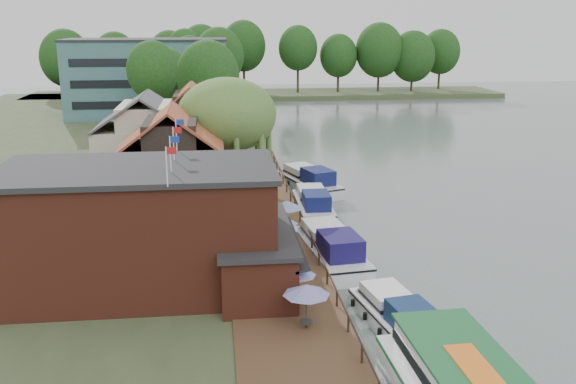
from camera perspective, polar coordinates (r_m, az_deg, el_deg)
name	(u,v)px	position (r m, az deg, el deg)	size (l,w,h in m)	color
ground	(404,284)	(41.56, 10.28, -8.05)	(260.00, 260.00, 0.00)	#546160
land_bank	(48,167)	(75.45, -20.57, 2.13)	(50.00, 140.00, 1.00)	#384728
quay_deck	(265,224)	(49.01, -2.06, -2.88)	(6.00, 50.00, 0.10)	#47301E
quay_rail	(299,215)	(49.62, 1.00, -2.10)	(0.20, 49.00, 1.00)	black
pub	(176,227)	(37.37, -9.95, -3.07)	(20.00, 11.00, 7.30)	maroon
hotel_block	(148,77)	(107.36, -12.33, 9.93)	(25.40, 12.40, 12.30)	#38666B
cottage_a	(173,162)	(51.76, -10.22, 2.68)	(8.60, 7.60, 8.50)	black
cottage_b	(146,140)	(61.79, -12.48, 4.56)	(9.60, 8.60, 8.50)	beige
cottage_c	(192,124)	(70.37, -8.52, 6.00)	(7.60, 7.60, 8.50)	black
willow	(228,137)	(56.38, -5.39, 4.86)	(8.60, 8.60, 10.43)	#476B2D
umbrella_0	(306,306)	(32.54, 1.63, -10.13)	(2.39, 2.39, 2.38)	#201B95
umbrella_1	(298,286)	(34.81, 0.90, -8.39)	(1.97, 1.97, 2.38)	navy
umbrella_2	(285,262)	(38.08, -0.30, -6.27)	(2.22, 2.22, 2.38)	navy
umbrella_3	(280,240)	(41.83, -0.75, -4.27)	(2.45, 2.45, 2.38)	navy
umbrella_4	(281,233)	(43.12, -0.67, -3.67)	(2.37, 2.37, 2.38)	navy
umbrella_5	(286,217)	(46.69, -0.14, -2.19)	(2.42, 2.42, 2.38)	navy
cruiser_0	(397,312)	(35.22, 9.71, -10.47)	(2.93, 9.08, 2.17)	white
cruiser_1	(331,244)	(44.12, 3.84, -4.61)	(3.46, 10.68, 2.62)	white
cruiser_2	(313,201)	(54.89, 2.26, -0.77)	(3.13, 9.69, 2.34)	silver
cruiser_3	(309,178)	(62.45, 1.85, 1.28)	(3.35, 10.35, 2.53)	silver
swan	(420,360)	(32.72, 11.68, -14.39)	(0.44, 0.44, 0.44)	white
bank_tree_0	(154,94)	(79.93, -11.85, 8.49)	(6.17, 6.17, 12.85)	#143811
bank_tree_1	(208,87)	(88.85, -7.10, 9.26)	(8.54, 8.54, 12.63)	#143811
bank_tree_2	(165,87)	(95.64, -10.92, 9.16)	(8.02, 8.02, 11.48)	#143811
bank_tree_3	(219,67)	(116.53, -6.13, 10.98)	(8.84, 8.84, 13.99)	#143811
bank_tree_4	(190,69)	(124.66, -8.67, 10.79)	(6.57, 6.57, 12.40)	#143811
bank_tree_5	(185,64)	(129.45, -9.10, 11.18)	(6.89, 6.89, 13.57)	#143811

